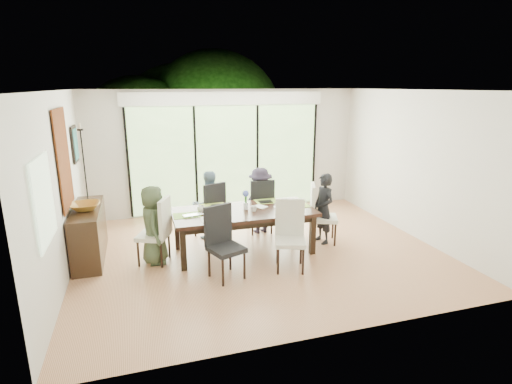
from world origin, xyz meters
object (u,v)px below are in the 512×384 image
object	(u,v)px
chair_far_right	(260,205)
chair_near_left	(226,244)
cup_b	(254,209)
person_far_left	(209,205)
laptop	(194,216)
bowl	(85,206)
chair_far_left	(209,209)
person_right_end	(324,209)
cup_a	(201,209)
table_top	(244,212)
person_left_end	(154,225)
cup_c	(286,202)
vase	(246,206)
chair_near_right	(290,236)
sideboard	(89,233)
person_far_right	(260,200)
chair_left_end	(153,230)
chair_right_end	(324,213)

from	to	relation	value
chair_far_right	chair_near_left	bearing A→B (deg)	62.87
cup_b	person_far_left	bearing A→B (deg)	122.83
laptop	bowl	distance (m)	1.73
chair_far_right	chair_far_left	bearing A→B (deg)	4.27
person_right_end	cup_a	xyz separation A→B (m)	(-2.18, 0.15, 0.15)
table_top	person_far_left	xyz separation A→B (m)	(-0.45, 0.83, -0.07)
person_left_end	person_right_end	size ratio (longest dim) A/B	1.00
cup_c	vase	bearing A→B (deg)	-176.19
person_far_left	cup_a	distance (m)	0.74
chair_near_right	bowl	xyz separation A→B (m)	(-3.00, 1.26, 0.38)
table_top	chair_far_right	distance (m)	1.03
person_right_end	sideboard	distance (m)	4.01
person_left_end	person_far_right	world-z (taller)	same
chair_far_right	person_right_end	world-z (taller)	person_right_end
cup_b	chair_near_right	bearing A→B (deg)	-65.56
person_left_end	vase	xyz separation A→B (m)	(1.53, 0.05, 0.16)
chair_left_end	sideboard	world-z (taller)	chair_left_end
chair_left_end	cup_a	world-z (taller)	chair_left_end
chair_far_left	chair_left_end	bearing A→B (deg)	15.14
person_far_left	person_far_right	bearing A→B (deg)	168.96
chair_far_right	vase	world-z (taller)	chair_far_right
person_far_right	chair_left_end	bearing A→B (deg)	14.55
chair_far_left	person_far_right	distance (m)	1.00
chair_near_right	laptop	distance (m)	1.57
table_top	cup_b	distance (m)	0.20
person_right_end	laptop	world-z (taller)	person_right_end
chair_right_end	chair_far_left	bearing A→B (deg)	87.56
chair_near_right	cup_c	size ratio (longest dim) A/B	8.87
table_top	chair_near_left	xyz separation A→B (m)	(-0.50, -0.87, -0.17)
person_left_end	vase	distance (m)	1.54
person_far_right	laptop	world-z (taller)	person_far_right
person_right_end	person_far_right	size ratio (longest dim) A/B	1.00
laptop	sideboard	world-z (taller)	sideboard
person_left_end	sideboard	world-z (taller)	person_left_end
laptop	cup_b	xyz separation A→B (m)	(1.00, 0.00, 0.03)
cup_c	chair_right_end	bearing A→B (deg)	-8.13
chair_far_left	laptop	distance (m)	1.05
table_top	person_far_right	distance (m)	1.00
laptop	cup_b	bearing A→B (deg)	-11.27
chair_left_end	vase	world-z (taller)	chair_left_end
chair_left_end	chair_near_left	bearing A→B (deg)	72.56
chair_right_end	chair_near_right	distance (m)	1.33
laptop	cup_a	size ratio (longest dim) A/B	2.66
person_left_end	person_far_left	bearing A→B (deg)	-46.61
chair_far_right	person_far_right	distance (m)	0.10
chair_far_right	cup_b	xyz separation A→B (m)	(-0.40, -0.95, 0.24)
chair_far_left	bowl	distance (m)	2.13
cup_b	bowl	bearing A→B (deg)	169.61
chair_left_end	chair_near_left	size ratio (longest dim) A/B	1.00
chair_near_left	cup_a	xyz separation A→B (m)	(-0.20, 1.02, 0.24)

